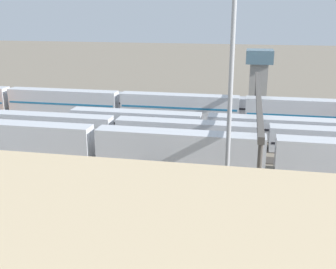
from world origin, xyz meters
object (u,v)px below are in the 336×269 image
object	(u,v)px
train_on_track_0	(165,104)
control_tower	(259,72)
train_on_track_3	(264,128)
train_on_track_1	(179,107)
light_mast_1	(232,62)
train_on_track_6	(95,144)
signal_gantry	(258,100)
train_on_track_4	(115,129)

from	to	relation	value
train_on_track_0	control_tower	distance (m)	24.31
train_on_track_3	train_on_track_1	world-z (taller)	train_on_track_1
train_on_track_0	control_tower	bearing A→B (deg)	-143.27
train_on_track_0	light_mast_1	bearing A→B (deg)	109.32
train_on_track_6	train_on_track_1	bearing A→B (deg)	-107.48
train_on_track_0	light_mast_1	world-z (taller)	light_mast_1
train_on_track_6	train_on_track_3	bearing A→B (deg)	-147.79
control_tower	light_mast_1	bearing A→B (deg)	86.31
train_on_track_1	control_tower	distance (m)	24.86
train_on_track_1	light_mast_1	distance (m)	42.56
train_on_track_0	train_on_track_6	world-z (taller)	train_on_track_6
signal_gantry	train_on_track_3	bearing A→B (deg)	-105.30
control_tower	train_on_track_1	bearing A→B (deg)	51.80
train_on_track_1	light_mast_1	size ratio (longest dim) A/B	4.74
train_on_track_1	control_tower	bearing A→B (deg)	-128.20
train_on_track_4	signal_gantry	bearing A→B (deg)	180.00
train_on_track_3	signal_gantry	xyz separation A→B (m)	(1.37, 5.00, 5.69)
train_on_track_6	train_on_track_1	xyz separation A→B (m)	(-7.87, -25.00, -0.01)
train_on_track_1	light_mast_1	xyz separation A→B (m)	(-11.38, 38.67, 13.67)
train_on_track_1	control_tower	world-z (taller)	control_tower
train_on_track_6	signal_gantry	bearing A→B (deg)	-155.98
light_mast_1	signal_gantry	bearing A→B (deg)	-97.67
train_on_track_3	train_on_track_0	distance (m)	24.89
train_on_track_4	train_on_track_1	world-z (taller)	train_on_track_1
train_on_track_0	train_on_track_1	distance (m)	6.39
train_on_track_3	train_on_track_6	bearing A→B (deg)	32.21
signal_gantry	control_tower	world-z (taller)	control_tower
train_on_track_1	train_on_track_4	bearing A→B (deg)	61.23
train_on_track_3	control_tower	size ratio (longest dim) A/B	5.47
train_on_track_6	control_tower	bearing A→B (deg)	-117.47
signal_gantry	train_on_track_4	bearing A→B (deg)	0.00
train_on_track_4	signal_gantry	distance (m)	23.53
train_on_track_4	train_on_track_0	bearing A→B (deg)	-102.16
train_on_track_3	control_tower	world-z (taller)	control_tower
train_on_track_6	train_on_track_1	world-z (taller)	same
light_mast_1	train_on_track_0	bearing A→B (deg)	-70.68
train_on_track_4	train_on_track_1	distance (m)	17.12
train_on_track_0	signal_gantry	distance (m)	27.85
train_on_track_0	light_mast_1	xyz separation A→B (m)	(-15.31, 43.67, 14.27)
train_on_track_4	control_tower	bearing A→B (deg)	-124.32
train_on_track_3	train_on_track_6	xyz separation A→B (m)	(23.81, 15.00, 0.51)
train_on_track_6	train_on_track_1	distance (m)	26.21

